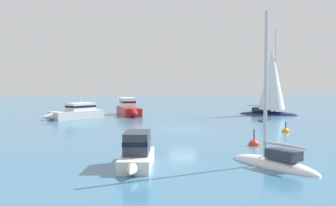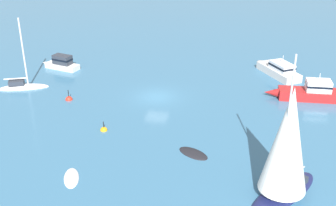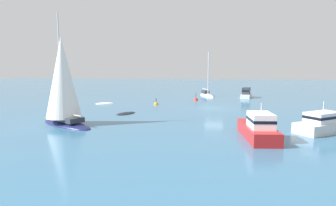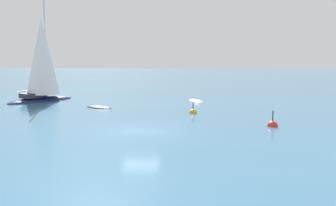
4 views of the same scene
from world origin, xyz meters
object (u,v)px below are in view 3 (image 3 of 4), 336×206
Objects in this scene: cabin_cruiser at (257,128)px; motor_cruiser at (327,123)px; channel_buoy at (196,100)px; ketch at (63,85)px; skiff at (126,114)px; mooring_buoy at (156,104)px; sloop at (207,95)px; powerboat at (246,93)px; dinghy at (105,104)px.

motor_cruiser is at bearing -69.35° from cabin_cruiser.
motor_cruiser is 4.85× the size of channel_buoy.
channel_buoy is at bearing 84.15° from motor_cruiser.
ketch is 25.20m from motor_cruiser.
mooring_buoy is at bearing -164.18° from skiff.
sloop reaches higher than powerboat.
motor_cruiser reaches higher than powerboat.
channel_buoy is 1.23× the size of mooring_buoy.
channel_buoy is (12.98, 22.11, -4.00)m from ketch.
mooring_buoy is (7.94, 0.02, 0.01)m from dinghy.
powerboat is at bearing 54.59° from sloop.
ketch reaches higher than dinghy.
cabin_cruiser is 22.71m from mooring_buoy.
cabin_cruiser is 30.77m from powerboat.
cabin_cruiser reaches higher than channel_buoy.
ketch is 9.16× the size of mooring_buoy.
mooring_buoy is at bearing -78.00° from ketch.
mooring_buoy is (7.06, 16.09, -4.01)m from ketch.
channel_buoy is at bearing -84.72° from ketch.
sloop is 20.24m from dinghy.
sloop is 14.85m from mooring_buoy.
channel_buoy is (13.86, 6.04, 0.01)m from dinghy.
ketch is at bearing -108.68° from dinghy.
sloop is 2.69× the size of skiff.
sloop is at bearing -81.89° from ketch.
channel_buoy is (-5.29, 25.76, -0.83)m from cabin_cruiser.
powerboat reaches higher than skiff.
motor_cruiser reaches higher than dinghy.
skiff is (-10.42, -21.50, -0.23)m from sloop.
ketch is 18.90m from cabin_cruiser.
motor_cruiser is at bearing -62.23° from channel_buoy.
motor_cruiser is 30.80m from dinghy.
powerboat is 4.50× the size of mooring_buoy.
mooring_buoy is at bearing -53.61° from sloop.
dinghy is 25.35m from powerboat.
ketch reaches higher than cabin_cruiser.
sloop is 6.85m from channel_buoy.
motor_cruiser is 1.32× the size of powerboat.
ketch reaches higher than channel_buoy.
cabin_cruiser is at bearing -78.40° from channel_buoy.
sloop reaches higher than dinghy.
ketch is 3.79× the size of dinghy.
channel_buoy is at bearing -38.35° from sloop.
cabin_cruiser is at bearing -15.58° from sloop.
sloop reaches higher than cabin_cruiser.
channel_buoy reaches higher than dinghy.
dinghy is (-15.85, -12.59, -0.23)m from sloop.
dinghy is at bearing -117.16° from skiff.
dinghy is 1.97× the size of channel_buoy.
dinghy is at bearing 113.47° from motor_cruiser.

